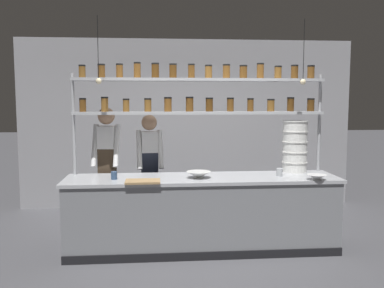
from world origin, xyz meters
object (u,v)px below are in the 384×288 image
Objects in this scene: cutting_board at (143,181)px; prep_bowl_center_front at (199,175)px; container_stack at (295,146)px; prep_bowl_near_left at (317,177)px; chef_left at (107,163)px; serving_cup_front at (114,175)px; serving_cup_by_board at (279,172)px; spice_shelf_unit at (201,98)px; chef_center at (150,166)px.

cutting_board is 0.70m from prep_bowl_center_front.
container_stack is 2.92× the size of prep_bowl_near_left.
chef_left is 18.50× the size of serving_cup_front.
chef_left is 2.70m from prep_bowl_near_left.
serving_cup_by_board reaches higher than prep_bowl_center_front.
serving_cup_front is (-1.08, -0.39, -0.92)m from spice_shelf_unit.
prep_bowl_center_front is at bearing 170.06° from prep_bowl_near_left.
chef_center is at bearing 156.10° from serving_cup_by_board.
container_stack is 2.08m from cutting_board.
chef_center is at bearing 18.77° from chef_left.
spice_shelf_unit is 1.84× the size of chef_left.
chef_left is 17.80× the size of serving_cup_by_board.
prep_bowl_center_front reaches higher than prep_bowl_near_left.
serving_cup_by_board reaches higher than cutting_board.
chef_center reaches higher than cutting_board.
prep_bowl_near_left is at bearing -12.13° from chef_left.
cutting_board is at bearing -164.42° from container_stack.
container_stack is at bearing -2.78° from spice_shelf_unit.
cutting_board is at bearing -171.43° from serving_cup_by_board.
prep_bowl_center_front is 1.02m from serving_cup_by_board.
serving_cup_front is 2.03m from serving_cup_by_board.
container_stack is at bearing 45.84° from serving_cup_by_board.
spice_shelf_unit is 8.10× the size of cutting_board.
cutting_board is 1.35× the size of prep_bowl_center_front.
container_stack is 2.36m from serving_cup_front.
cutting_board is 4.19× the size of serving_cup_front.
prep_bowl_near_left is 2.42× the size of serving_cup_front.
cutting_board is 1.73× the size of prep_bowl_near_left.
prep_bowl_center_front is at bearing -177.60° from serving_cup_by_board.
spice_shelf_unit is 33.95× the size of serving_cup_front.
chef_left is 4.41× the size of cutting_board.
chef_center is (-0.66, 0.36, -0.93)m from spice_shelf_unit.
prep_bowl_near_left is 0.78× the size of prep_bowl_center_front.
spice_shelf_unit is at bearing 177.22° from container_stack.
chef_center is 1.77m from serving_cup_by_board.
chef_center is 7.19× the size of prep_bowl_near_left.
chef_center is at bearing 153.22° from prep_bowl_near_left.
serving_cup_front is (-2.32, -0.33, -0.29)m from container_stack.
prep_bowl_near_left is at bearing -5.87° from serving_cup_front.
chef_left is 7.64× the size of prep_bowl_near_left.
cutting_board is at bearing -31.99° from serving_cup_front.
serving_cup_by_board is (-0.29, -0.30, -0.29)m from container_stack.
spice_shelf_unit reaches higher than serving_cup_by_board.
chef_center is at bearing 167.55° from container_stack.
chef_center is 0.97m from prep_bowl_center_front.
chef_center is 5.61× the size of prep_bowl_center_front.
chef_left is 2.50m from container_stack.
serving_cup_front is at bearing 179.76° from prep_bowl_center_front.
spice_shelf_unit reaches higher than cutting_board.
serving_cup_by_board is at bearing -29.87° from chef_center.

